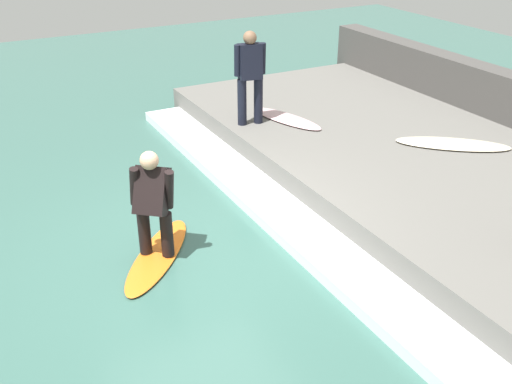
{
  "coord_description": "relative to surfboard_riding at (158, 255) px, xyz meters",
  "views": [
    {
      "loc": [
        -2.47,
        -6.19,
        4.27
      ],
      "look_at": [
        0.83,
        0.0,
        0.7
      ],
      "focal_mm": 42.0,
      "sensor_mm": 36.0,
      "label": 1
    }
  ],
  "objects": [
    {
      "name": "wave_foam_crest",
      "position": [
        1.92,
        -0.17,
        0.05
      ],
      "size": [
        0.74,
        10.37,
        0.17
      ],
      "primitive_type": "cube",
      "color": "silver",
      "rests_on": "ground_plane"
    },
    {
      "name": "surfer_riding",
      "position": [
        0.0,
        0.0,
        0.82
      ],
      "size": [
        0.6,
        0.61,
        1.43
      ],
      "color": "black",
      "rests_on": "surfboard_riding"
    },
    {
      "name": "surfboard_riding",
      "position": [
        0.0,
        0.0,
        0.0
      ],
      "size": [
        1.56,
        1.75,
        0.06
      ],
      "color": "orange",
      "rests_on": "ground_plane"
    },
    {
      "name": "surfboard_waiting_near",
      "position": [
        3.41,
        2.5,
        0.49
      ],
      "size": [
        0.9,
        1.69,
        0.06
      ],
      "color": "beige",
      "rests_on": "concrete_ledge"
    },
    {
      "name": "ground_plane",
      "position": [
        0.52,
        -0.17,
        -0.03
      ],
      "size": [
        28.0,
        28.0,
        0.0
      ],
      "primitive_type": "plane",
      "color": "#386056"
    },
    {
      "name": "surfer_waiting_near",
      "position": [
        2.74,
        2.65,
        1.39
      ],
      "size": [
        0.56,
        0.33,
        1.65
      ],
      "color": "black",
      "rests_on": "concrete_ledge"
    },
    {
      "name": "surfboard_spare",
      "position": [
        5.2,
        0.16,
        0.49
      ],
      "size": [
        1.79,
        1.6,
        0.06
      ],
      "color": "beige",
      "rests_on": "concrete_ledge"
    },
    {
      "name": "concrete_ledge",
      "position": [
        4.49,
        -0.17,
        0.22
      ],
      "size": [
        4.4,
        10.92,
        0.49
      ],
      "primitive_type": "cube",
      "color": "#66635E",
      "rests_on": "ground_plane"
    }
  ]
}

